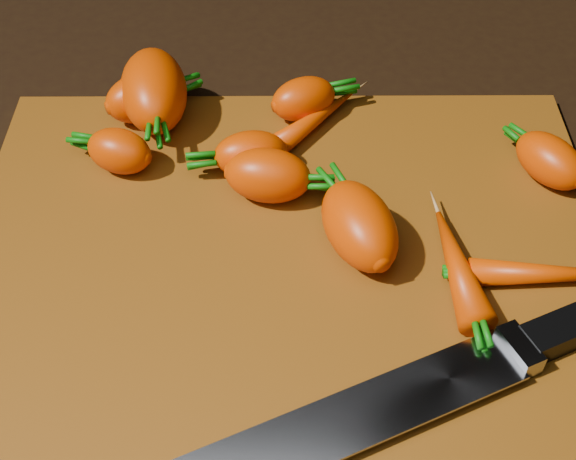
{
  "coord_description": "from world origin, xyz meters",
  "views": [
    {
      "loc": [
        -0.0,
        -0.41,
        0.47
      ],
      "look_at": [
        0.0,
        0.01,
        0.03
      ],
      "focal_mm": 50.0,
      "sensor_mm": 36.0,
      "label": 1
    }
  ],
  "objects": [
    {
      "name": "carrot_3",
      "position": [
        0.05,
        0.01,
        0.04
      ],
      "size": [
        0.08,
        0.1,
        0.05
      ],
      "primitive_type": "ellipsoid",
      "rotation": [
        0.0,
        0.0,
        1.91
      ],
      "color": "#C93700",
      "rests_on": "cutting_board"
    },
    {
      "name": "ground",
      "position": [
        0.0,
        0.0,
        -0.01
      ],
      "size": [
        2.0,
        2.0,
        0.01
      ],
      "primitive_type": "cube",
      "color": "black"
    },
    {
      "name": "carrot_2",
      "position": [
        -0.12,
        0.17,
        0.04
      ],
      "size": [
        0.07,
        0.11,
        0.06
      ],
      "primitive_type": "ellipsoid",
      "rotation": [
        0.0,
        0.0,
        -1.41
      ],
      "color": "#C93700",
      "rests_on": "cutting_board"
    },
    {
      "name": "carrot_7",
      "position": [
        0.02,
        0.15,
        0.02
      ],
      "size": [
        0.09,
        0.1,
        0.02
      ],
      "primitive_type": "ellipsoid",
      "rotation": [
        0.0,
        0.0,
        0.83
      ],
      "color": "#C93700",
      "rests_on": "cutting_board"
    },
    {
      "name": "carrot_10",
      "position": [
        -0.02,
        0.07,
        0.03
      ],
      "size": [
        0.08,
        0.06,
        0.04
      ],
      "primitive_type": "ellipsoid",
      "rotation": [
        0.0,
        0.0,
        6.12
      ],
      "color": "#C93700",
      "rests_on": "cutting_board"
    },
    {
      "name": "carrot_0",
      "position": [
        -0.13,
        0.17,
        0.03
      ],
      "size": [
        0.08,
        0.07,
        0.04
      ],
      "primitive_type": "ellipsoid",
      "rotation": [
        0.0,
        0.0,
        0.51
      ],
      "color": "#C93700",
      "rests_on": "cutting_board"
    },
    {
      "name": "carrot_1",
      "position": [
        -0.14,
        0.1,
        0.03
      ],
      "size": [
        0.07,
        0.06,
        0.04
      ],
      "primitive_type": "ellipsoid",
      "rotation": [
        0.0,
        0.0,
        2.77
      ],
      "color": "#C93700",
      "rests_on": "cutting_board"
    },
    {
      "name": "carrot_5",
      "position": [
        0.01,
        0.17,
        0.03
      ],
      "size": [
        0.07,
        0.06,
        0.04
      ],
      "primitive_type": "ellipsoid",
      "rotation": [
        0.0,
        0.0,
        0.41
      ],
      "color": "#C93700",
      "rests_on": "cutting_board"
    },
    {
      "name": "carrot_8",
      "position": [
        0.19,
        -0.03,
        0.02
      ],
      "size": [
        0.12,
        0.03,
        0.02
      ],
      "primitive_type": "ellipsoid",
      "rotation": [
        0.0,
        0.0,
        -0.03
      ],
      "color": "#C93700",
      "rests_on": "cutting_board"
    },
    {
      "name": "cutting_board",
      "position": [
        0.0,
        0.0,
        0.01
      ],
      "size": [
        0.5,
        0.4,
        0.01
      ],
      "primitive_type": "cube",
      "color": "brown",
      "rests_on": "ground"
    },
    {
      "name": "carrot_9",
      "position": [
        0.12,
        -0.02,
        0.03
      ],
      "size": [
        0.04,
        0.11,
        0.03
      ],
      "primitive_type": "ellipsoid",
      "rotation": [
        0.0,
        0.0,
        1.69
      ],
      "color": "#C93700",
      "rests_on": "cutting_board"
    },
    {
      "name": "knife",
      "position": [
        0.06,
        -0.14,
        0.02
      ],
      "size": [
        0.36,
        0.19,
        0.02
      ],
      "rotation": [
        0.0,
        0.0,
        0.43
      ],
      "color": "gray",
      "rests_on": "cutting_board"
    },
    {
      "name": "carrot_6",
      "position": [
        0.22,
        0.09,
        0.03
      ],
      "size": [
        0.07,
        0.08,
        0.04
      ],
      "primitive_type": "ellipsoid",
      "rotation": [
        0.0,
        0.0,
        2.16
      ],
      "color": "#C93700",
      "rests_on": "cutting_board"
    },
    {
      "name": "carrot_4",
      "position": [
        -0.03,
        0.1,
        0.03
      ],
      "size": [
        0.07,
        0.05,
        0.04
      ],
      "primitive_type": "ellipsoid",
      "rotation": [
        0.0,
        0.0,
        3.32
      ],
      "color": "#C93700",
      "rests_on": "cutting_board"
    }
  ]
}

